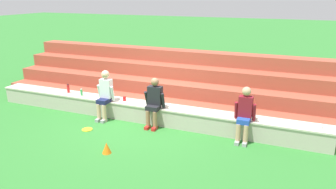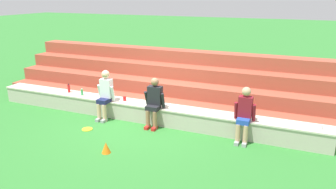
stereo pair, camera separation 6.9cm
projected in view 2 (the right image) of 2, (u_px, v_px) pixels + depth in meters
name	position (u px, v px, depth m)	size (l,w,h in m)	color
ground_plane	(139.00, 123.00, 8.81)	(80.00, 80.00, 0.00)	#2D752D
stone_seating_wall	(143.00, 111.00, 8.96)	(9.66, 0.56, 0.50)	#B7AF9E
brick_bleachers	(169.00, 83.00, 10.55)	(10.73, 2.37, 1.59)	#9E4733
person_far_left	(105.00, 93.00, 8.94)	(0.50, 0.56, 1.38)	#DBAD89
person_left_of_center	(154.00, 101.00, 8.41)	(0.55, 0.50, 1.32)	#996B4C
person_center	(244.00, 113.00, 7.54)	(0.50, 0.51, 1.34)	tan
water_bottle_near_left	(69.00, 88.00, 9.83)	(0.08, 0.08, 0.27)	red
water_bottle_mid_left	(82.00, 92.00, 9.55)	(0.07, 0.07, 0.21)	green
plastic_cup_right_end	(321.00, 127.00, 7.19)	(0.08, 0.08, 0.10)	white
plastic_cup_middle	(125.00, 99.00, 9.08)	(0.09, 0.09, 0.12)	red
frisbee	(87.00, 129.00, 8.41)	(0.27, 0.27, 0.02)	yellow
sports_cone	(106.00, 148.00, 7.15)	(0.21, 0.21, 0.25)	orange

